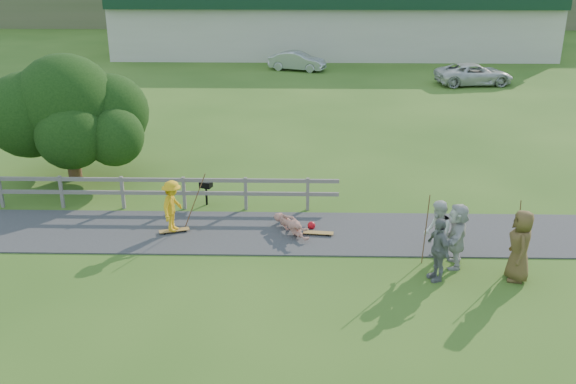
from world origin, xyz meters
The scene contains 20 objects.
ground centered at (0.00, 0.00, 0.00)m, with size 260.00×260.00×0.00m, color #2E5618.
path centered at (0.00, 1.50, 0.02)m, with size 34.00×3.00×0.04m, color #363639.
fence centered at (-4.62, 3.30, 0.72)m, with size 15.05×0.10×1.10m.
strip_mall centered at (4.00, 34.94, 2.58)m, with size 32.50×10.75×5.10m.
skater_rider centered at (-2.00, 1.43, 0.78)m, with size 1.01×0.58×1.56m, color gold.
skater_fallen centered at (1.51, 1.45, 0.29)m, with size 1.60×0.38×0.58m, color tan.
spectator_a centered at (5.43, -0.29, 0.90)m, with size 0.87×0.68×1.80m, color silver.
spectator_b centered at (5.29, -1.18, 0.85)m, with size 1.00×0.42×1.71m, color slate.
spectator_c centered at (7.36, -1.14, 0.96)m, with size 0.93×0.61×1.91m, color brown.
spectator_d centered at (5.92, -0.43, 0.90)m, with size 1.67×0.53×1.80m, color #B8B8B4.
car_silver centered at (1.44, 27.17, 0.62)m, with size 1.31×3.75×1.24m, color #B1B4B9.
car_white centered at (12.14, 22.82, 0.64)m, with size 2.12×4.60×1.28m, color silver.
tree centered at (-6.54, 6.12, 2.02)m, with size 5.76×5.76×4.04m, color black, non-canonical shape.
bbq centered at (-1.34, 3.67, 0.41)m, with size 0.37×0.29×0.81m, color black, non-canonical shape.
longboard_rider centered at (-2.00, 1.43, 0.05)m, with size 0.89×0.22×0.10m, color olive, non-canonical shape.
longboard_fallen centered at (2.31, 1.35, 0.05)m, with size 0.89×0.22×0.10m, color olive, non-canonical shape.
helmet centered at (2.11, 1.80, 0.12)m, with size 0.24×0.24×0.24m, color red.
pole_rider centered at (-1.40, 1.83, 0.95)m, with size 0.03×0.03×1.89m, color brown.
pole_spec_left centered at (5.11, -0.31, 1.00)m, with size 0.03×0.03×2.00m, color brown.
pole_spec_right centered at (7.58, -0.28, 0.93)m, with size 0.03×0.03×1.85m, color brown.
Camera 1 is at (1.80, -15.88, 8.19)m, focal length 40.00 mm.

